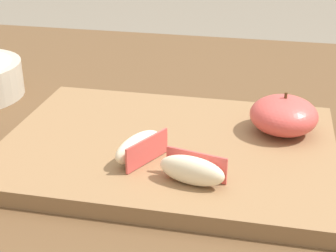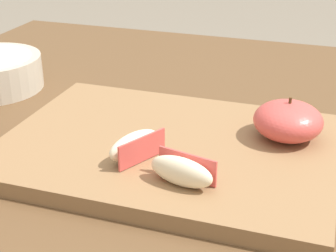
{
  "view_description": "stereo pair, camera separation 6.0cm",
  "coord_description": "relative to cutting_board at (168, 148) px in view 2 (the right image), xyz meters",
  "views": [
    {
      "loc": [
        0.05,
        -0.63,
        1.04
      ],
      "look_at": [
        -0.07,
        -0.1,
        0.78
      ],
      "focal_mm": 54.83,
      "sensor_mm": 36.0,
      "label": 1
    },
    {
      "loc": [
        0.1,
        -0.62,
        1.04
      ],
      "look_at": [
        -0.07,
        -0.1,
        0.78
      ],
      "focal_mm": 54.83,
      "sensor_mm": 36.0,
      "label": 2
    }
  ],
  "objects": [
    {
      "name": "cutting_board",
      "position": [
        0.0,
        0.0,
        0.0
      ],
      "size": [
        0.39,
        0.29,
        0.02
      ],
      "color": "olive",
      "rests_on": "dining_table"
    },
    {
      "name": "apple_half_skin_up",
      "position": [
        0.13,
        0.05,
        0.03
      ],
      "size": [
        0.08,
        0.08,
        0.05
      ],
      "color": "#D14C47",
      "rests_on": "cutting_board"
    },
    {
      "name": "apple_wedge_back",
      "position": [
        0.04,
        -0.09,
        0.03
      ],
      "size": [
        0.07,
        0.04,
        0.03
      ],
      "color": "beige",
      "rests_on": "cutting_board"
    },
    {
      "name": "dining_table",
      "position": [
        0.07,
        0.1,
        -0.12
      ],
      "size": [
        1.17,
        0.87,
        0.74
      ],
      "color": "brown",
      "rests_on": "ground_plane"
    },
    {
      "name": "apple_wedge_front",
      "position": [
        -0.02,
        -0.05,
        0.03
      ],
      "size": [
        0.05,
        0.07,
        0.03
      ],
      "color": "beige",
      "rests_on": "cutting_board"
    }
  ]
}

